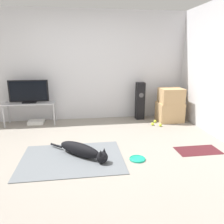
# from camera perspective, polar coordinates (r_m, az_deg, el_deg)

# --- Properties ---
(ground_plane) EXTENTS (12.00, 12.00, 0.00)m
(ground_plane) POSITION_cam_1_polar(r_m,az_deg,el_deg) (3.57, -7.95, -11.21)
(ground_plane) COLOR gray
(wall_back) EXTENTS (8.00, 0.06, 2.55)m
(wall_back) POSITION_cam_1_polar(r_m,az_deg,el_deg) (5.32, -8.67, 11.67)
(wall_back) COLOR silver
(wall_back) RESTS_ON ground_plane
(area_rug) EXTENTS (1.55, 1.13, 0.01)m
(area_rug) POSITION_cam_1_polar(r_m,az_deg,el_deg) (3.49, -10.34, -11.89)
(area_rug) COLOR slate
(area_rug) RESTS_ON ground_plane
(dog) EXTENTS (0.91, 0.81, 0.22)m
(dog) POSITION_cam_1_polar(r_m,az_deg,el_deg) (3.47, -7.73, -9.91)
(dog) COLOR black
(dog) RESTS_ON area_rug
(frisbee) EXTENTS (0.24, 0.24, 0.03)m
(frisbee) POSITION_cam_1_polar(r_m,az_deg,el_deg) (3.43, 6.66, -12.05)
(frisbee) COLOR #199E7A
(frisbee) RESTS_ON ground_plane
(cardboard_box_lower) EXTENTS (0.57, 0.47, 0.45)m
(cardboard_box_lower) POSITION_cam_1_polar(r_m,az_deg,el_deg) (5.38, 14.82, 0.03)
(cardboard_box_lower) COLOR tan
(cardboard_box_lower) RESTS_ON ground_plane
(cardboard_box_upper) EXTENTS (0.52, 0.43, 0.34)m
(cardboard_box_upper) POSITION_cam_1_polar(r_m,az_deg,el_deg) (5.28, 15.19, 4.14)
(cardboard_box_upper) COLOR tan
(cardboard_box_upper) RESTS_ON cardboard_box_lower
(floor_speaker) EXTENTS (0.20, 0.20, 0.90)m
(floor_speaker) POSITION_cam_1_polar(r_m,az_deg,el_deg) (5.38, 7.33, 2.90)
(floor_speaker) COLOR black
(floor_speaker) RESTS_ON ground_plane
(tv_stand) EXTENTS (1.12, 0.42, 0.50)m
(tv_stand) POSITION_cam_1_polar(r_m,az_deg,el_deg) (5.25, -20.63, 1.64)
(tv_stand) COLOR #A8A8AD
(tv_stand) RESTS_ON ground_plane
(tv) EXTENTS (0.85, 0.20, 0.50)m
(tv) POSITION_cam_1_polar(r_m,az_deg,el_deg) (5.20, -20.93, 4.97)
(tv) COLOR black
(tv) RESTS_ON tv_stand
(tennis_ball_by_boxes) EXTENTS (0.07, 0.07, 0.07)m
(tennis_ball_by_boxes) POSITION_cam_1_polar(r_m,az_deg,el_deg) (4.97, 12.53, -3.36)
(tennis_ball_by_boxes) COLOR #C6E033
(tennis_ball_by_boxes) RESTS_ON ground_plane
(tennis_ball_near_speaker) EXTENTS (0.07, 0.07, 0.07)m
(tennis_ball_near_speaker) POSITION_cam_1_polar(r_m,az_deg,el_deg) (5.02, 10.56, -3.09)
(tennis_ball_near_speaker) COLOR #C6E033
(tennis_ball_near_speaker) RESTS_ON ground_plane
(tennis_ball_loose_on_carpet) EXTENTS (0.07, 0.07, 0.07)m
(tennis_ball_loose_on_carpet) POSITION_cam_1_polar(r_m,az_deg,el_deg) (5.22, 11.16, -2.41)
(tennis_ball_loose_on_carpet) COLOR #C6E033
(tennis_ball_loose_on_carpet) RESTS_ON ground_plane
(game_console) EXTENTS (0.35, 0.28, 0.07)m
(game_console) POSITION_cam_1_polar(r_m,az_deg,el_deg) (5.36, -19.20, -2.48)
(game_console) COLOR white
(game_console) RESTS_ON ground_plane
(door_mat) EXTENTS (0.73, 0.39, 0.01)m
(door_mat) POSITION_cam_1_polar(r_m,az_deg,el_deg) (3.97, 21.53, -9.31)
(door_mat) COLOR #47191E
(door_mat) RESTS_ON ground_plane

